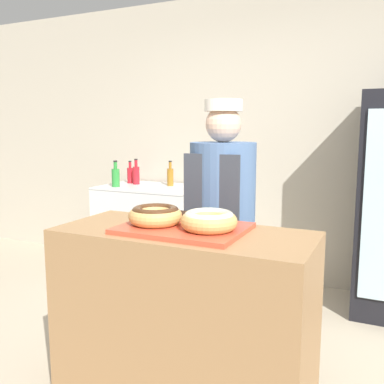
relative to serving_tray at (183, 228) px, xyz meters
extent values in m
cube|color=#BCB29E|center=(0.00, 2.13, 0.38)|extent=(8.00, 0.06, 2.70)
cube|color=#997047|center=(0.00, 0.00, -0.49)|extent=(1.28, 0.56, 0.96)
cube|color=#D84C33|center=(0.00, 0.00, 0.00)|extent=(0.61, 0.45, 0.02)
torus|color=tan|center=(-0.15, -0.02, 0.05)|extent=(0.27, 0.27, 0.08)
torus|color=#472814|center=(-0.15, -0.02, 0.08)|extent=(0.24, 0.24, 0.05)
torus|color=tan|center=(0.15, -0.02, 0.05)|extent=(0.27, 0.27, 0.08)
torus|color=beige|center=(0.15, -0.02, 0.08)|extent=(0.24, 0.24, 0.05)
cube|color=black|center=(-0.11, 0.16, 0.03)|extent=(0.09, 0.09, 0.03)
cube|color=black|center=(0.11, 0.16, 0.03)|extent=(0.09, 0.09, 0.03)
cylinder|color=#4C4C51|center=(0.00, 0.53, -0.58)|extent=(0.29, 0.29, 0.79)
cylinder|color=#4C6B99|center=(0.00, 0.53, 0.11)|extent=(0.40, 0.40, 0.59)
cube|color=#383D47|center=(0.00, 0.35, -0.27)|extent=(0.34, 0.02, 1.24)
sphere|color=beige|center=(0.00, 0.53, 0.51)|extent=(0.21, 0.21, 0.21)
cylinder|color=white|center=(0.00, 0.53, 0.62)|extent=(0.22, 0.22, 0.07)
cube|color=silver|center=(-1.21, 1.74, -0.52)|extent=(0.99, 0.67, 0.89)
cube|color=gray|center=(-1.21, 1.74, -0.10)|extent=(0.99, 0.67, 0.01)
cylinder|color=red|center=(-1.42, 1.80, 0.01)|extent=(0.07, 0.07, 0.18)
cylinder|color=red|center=(-1.42, 1.80, 0.13)|extent=(0.03, 0.03, 0.07)
cylinder|color=black|center=(-1.42, 1.80, 0.18)|extent=(0.03, 0.03, 0.01)
cylinder|color=#99661E|center=(-1.06, 1.85, 0.01)|extent=(0.06, 0.06, 0.17)
cylinder|color=#99661E|center=(-1.06, 1.85, 0.13)|extent=(0.03, 0.03, 0.07)
cylinder|color=black|center=(-1.06, 1.85, 0.16)|extent=(0.03, 0.03, 0.01)
cylinder|color=red|center=(-1.53, 1.85, 0.00)|extent=(0.06, 0.06, 0.16)
cylinder|color=red|center=(-1.53, 1.85, 0.11)|extent=(0.03, 0.03, 0.06)
cylinder|color=black|center=(-1.53, 1.85, 0.15)|extent=(0.03, 0.03, 0.01)
cylinder|color=#2D8C38|center=(-1.51, 1.56, 0.01)|extent=(0.08, 0.08, 0.17)
cylinder|color=#2D8C38|center=(-1.51, 1.56, 0.13)|extent=(0.03, 0.03, 0.07)
cylinder|color=black|center=(-1.51, 1.56, 0.17)|extent=(0.04, 0.04, 0.01)
camera|label=1|loc=(0.92, -1.85, 0.49)|focal=40.00mm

